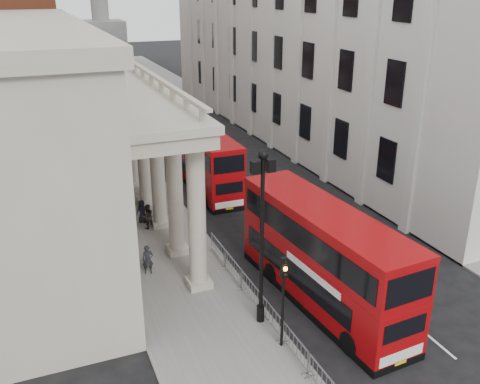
{
  "coord_description": "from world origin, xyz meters",
  "views": [
    {
      "loc": [
        -9.39,
        -15.06,
        14.86
      ],
      "look_at": [
        1.86,
        12.57,
        3.07
      ],
      "focal_mm": 40.0,
      "sensor_mm": 36.0,
      "label": 1
    }
  ],
  "objects": [
    {
      "name": "pedestrian_b",
      "position": [
        -3.15,
        15.85,
        0.94
      ],
      "size": [
        0.85,
        0.69,
        1.65
      ],
      "primitive_type": "imported",
      "rotation": [
        0.0,
        0.0,
        3.23
      ],
      "color": "black",
      "rests_on": "sidewalk_west"
    },
    {
      "name": "lamp_post_north",
      "position": [
        -0.6,
        36.0,
        4.91
      ],
      "size": [
        1.05,
        0.44,
        8.32
      ],
      "color": "black",
      "rests_on": "sidewalk_west"
    },
    {
      "name": "west_building_far",
      "position": [
        -10.5,
        80.0,
        10.0
      ],
      "size": [
        9.0,
        30.0,
        20.0
      ],
      "primitive_type": "cube",
      "color": "#A79E8C",
      "rests_on": "ground"
    },
    {
      "name": "kerb",
      "position": [
        -0.05,
        30.0,
        0.07
      ],
      "size": [
        0.2,
        140.0,
        0.14
      ],
      "primitive_type": "cube",
      "color": "slate",
      "rests_on": "ground"
    },
    {
      "name": "ground",
      "position": [
        0.0,
        0.0,
        0.0
      ],
      "size": [
        260.0,
        260.0,
        0.0
      ],
      "primitive_type": "plane",
      "color": "black",
      "rests_on": "ground"
    },
    {
      "name": "pedestrian_c",
      "position": [
        -3.27,
        16.9,
        0.89
      ],
      "size": [
        0.9,
        0.82,
        1.55
      ],
      "primitive_type": "imported",
      "rotation": [
        0.0,
        0.0,
        5.72
      ],
      "color": "black",
      "rests_on": "sidewalk_west"
    },
    {
      "name": "sidewalk_east",
      "position": [
        13.5,
        30.0,
        0.06
      ],
      "size": [
        3.0,
        140.0,
        0.12
      ],
      "primitive_type": "cube",
      "color": "slate",
      "rests_on": "ground"
    },
    {
      "name": "lamp_post_south",
      "position": [
        -0.6,
        4.0,
        4.91
      ],
      "size": [
        1.05,
        0.44,
        8.32
      ],
      "color": "black",
      "rests_on": "sidewalk_west"
    },
    {
      "name": "brick_building",
      "position": [
        -10.5,
        48.0,
        11.0
      ],
      "size": [
        9.0,
        32.0,
        22.0
      ],
      "primitive_type": "cube",
      "color": "brown",
      "rests_on": "ground"
    },
    {
      "name": "lamp_post_mid",
      "position": [
        -0.6,
        20.0,
        4.91
      ],
      "size": [
        1.05,
        0.44,
        8.32
      ],
      "color": "black",
      "rests_on": "sidewalk_west"
    },
    {
      "name": "portico_building",
      "position": [
        -10.5,
        18.0,
        6.0
      ],
      "size": [
        9.0,
        28.0,
        12.0
      ],
      "primitive_type": "cube",
      "color": "#A79E8C",
      "rests_on": "ground"
    },
    {
      "name": "sidewalk_west",
      "position": [
        -3.0,
        30.0,
        0.06
      ],
      "size": [
        6.0,
        140.0,
        0.12
      ],
      "primitive_type": "cube",
      "color": "slate",
      "rests_on": "ground"
    },
    {
      "name": "pedestrian_a",
      "position": [
        -4.43,
        10.25,
        0.94
      ],
      "size": [
        0.66,
        0.5,
        1.63
      ],
      "primitive_type": "imported",
      "rotation": [
        0.0,
        0.0,
        -0.19
      ],
      "color": "black",
      "rests_on": "sidewalk_west"
    },
    {
      "name": "bus_far",
      "position": [
        2.67,
        21.57,
        2.34
      ],
      "size": [
        2.56,
        10.37,
        4.47
      ],
      "rotation": [
        0.0,
        0.0,
        -0.0
      ],
      "color": "#96060A",
      "rests_on": "ground"
    },
    {
      "name": "crowd_barriers",
      "position": [
        -0.35,
        2.23,
        0.67
      ],
      "size": [
        0.5,
        18.75,
        1.1
      ],
      "color": "gray",
      "rests_on": "sidewalk_west"
    },
    {
      "name": "traffic_light",
      "position": [
        -0.5,
        1.98,
        3.11
      ],
      "size": [
        0.28,
        0.33,
        4.3
      ],
      "color": "black",
      "rests_on": "sidewalk_west"
    },
    {
      "name": "east_building",
      "position": [
        16.0,
        32.0,
        12.5
      ],
      "size": [
        8.0,
        55.0,
        25.0
      ],
      "primitive_type": "cube",
      "color": "beige",
      "rests_on": "ground"
    },
    {
      "name": "bus_near",
      "position": [
        2.93,
        4.54,
        2.58
      ],
      "size": [
        3.62,
        11.6,
        4.93
      ],
      "rotation": [
        0.0,
        0.0,
        0.08
      ],
      "color": "#930609",
      "rests_on": "ground"
    }
  ]
}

